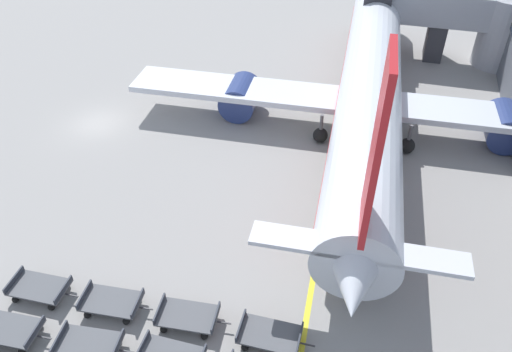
# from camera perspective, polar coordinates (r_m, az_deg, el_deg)

# --- Properties ---
(ground_plane) EXTENTS (500.00, 500.00, 0.00)m
(ground_plane) POSITION_cam_1_polar(r_m,az_deg,el_deg) (40.26, -17.60, 5.71)
(ground_plane) COLOR gray
(jet_bridge) EXTENTS (14.72, 4.62, 6.46)m
(jet_bridge) POSITION_cam_1_polar(r_m,az_deg,el_deg) (50.21, 22.41, 16.21)
(jet_bridge) COLOR #A8AAB2
(jet_bridge) RESTS_ON ground_plane
(airplane) EXTENTS (35.68, 41.50, 13.45)m
(airplane) POSITION_cam_1_polar(r_m,az_deg,el_deg) (37.73, 12.89, 9.81)
(airplane) COLOR silver
(airplane) RESTS_ON ground_plane
(baggage_dolly_row_mid_a_col_a) EXTENTS (3.62, 1.92, 0.92)m
(baggage_dolly_row_mid_a_col_a) POSITION_cam_1_polar(r_m,az_deg,el_deg) (27.02, -26.33, -15.50)
(baggage_dolly_row_mid_a_col_a) COLOR #515459
(baggage_dolly_row_mid_a_col_a) RESTS_ON ground_plane
(baggage_dolly_row_mid_a_col_b) EXTENTS (3.65, 2.01, 0.92)m
(baggage_dolly_row_mid_a_col_b) POSITION_cam_1_polar(r_m,az_deg,el_deg) (25.17, -18.52, -17.85)
(baggage_dolly_row_mid_a_col_b) COLOR #515459
(baggage_dolly_row_mid_a_col_b) RESTS_ON ground_plane
(baggage_dolly_row_mid_b_col_a) EXTENTS (3.61, 1.88, 0.92)m
(baggage_dolly_row_mid_b_col_a) POSITION_cam_1_polar(r_m,az_deg,el_deg) (28.12, -23.48, -11.68)
(baggage_dolly_row_mid_b_col_a) COLOR #515459
(baggage_dolly_row_mid_b_col_a) RESTS_ON ground_plane
(baggage_dolly_row_mid_b_col_b) EXTENTS (3.64, 1.96, 0.92)m
(baggage_dolly_row_mid_b_col_b) POSITION_cam_1_polar(r_m,az_deg,el_deg) (26.34, -16.17, -13.69)
(baggage_dolly_row_mid_b_col_b) COLOR #515459
(baggage_dolly_row_mid_b_col_b) RESTS_ON ground_plane
(baggage_dolly_row_mid_b_col_c) EXTENTS (3.64, 1.97, 0.92)m
(baggage_dolly_row_mid_b_col_c) POSITION_cam_1_polar(r_m,az_deg,el_deg) (25.08, -7.80, -15.61)
(baggage_dolly_row_mid_b_col_c) COLOR #515459
(baggage_dolly_row_mid_b_col_c) RESTS_ON ground_plane
(baggage_dolly_row_mid_b_col_d) EXTENTS (3.59, 1.82, 0.92)m
(baggage_dolly_row_mid_b_col_d) POSITION_cam_1_polar(r_m,az_deg,el_deg) (24.28, 1.59, -17.75)
(baggage_dolly_row_mid_b_col_d) COLOR #515459
(baggage_dolly_row_mid_b_col_d) RESTS_ON ground_plane
(stand_guidance_stripe) EXTENTS (2.43, 32.02, 0.01)m
(stand_guidance_stripe) POSITION_cam_1_polar(r_m,az_deg,el_deg) (32.36, 8.19, -1.61)
(stand_guidance_stripe) COLOR yellow
(stand_guidance_stripe) RESTS_ON ground_plane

